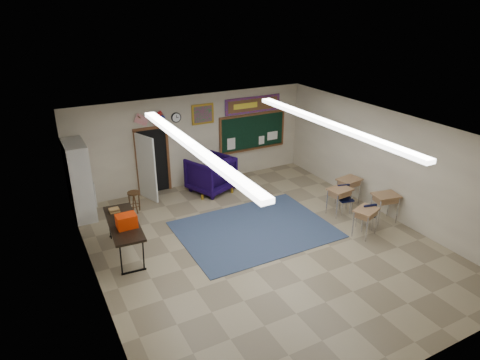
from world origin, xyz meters
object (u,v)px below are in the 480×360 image
student_desk_front_left (339,200)px  folding_table (125,236)px  wingback_armchair (211,174)px  wooden_stool (134,202)px  student_desk_front_right (348,190)px

student_desk_front_left → folding_table: (-5.95, 0.83, 0.02)m
wingback_armchair → folding_table: folding_table is taller
student_desk_front_left → wooden_stool: student_desk_front_left is taller
student_desk_front_right → wooden_stool: student_desk_front_right is taller
student_desk_front_right → folding_table: 6.64m
student_desk_front_left → student_desk_front_right: bearing=23.7°
student_desk_front_left → folding_table: bearing=166.0°
student_desk_front_left → wooden_stool: 5.92m
student_desk_front_left → student_desk_front_right: student_desk_front_right is taller
folding_table → wooden_stool: folding_table is taller
folding_table → wooden_stool: (0.78, 2.05, -0.14)m
wingback_armchair → folding_table: bearing=13.4°
folding_table → student_desk_front_right: bearing=0.4°
student_desk_front_left → student_desk_front_right: size_ratio=0.97×
student_desk_front_left → folding_table: folding_table is taller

